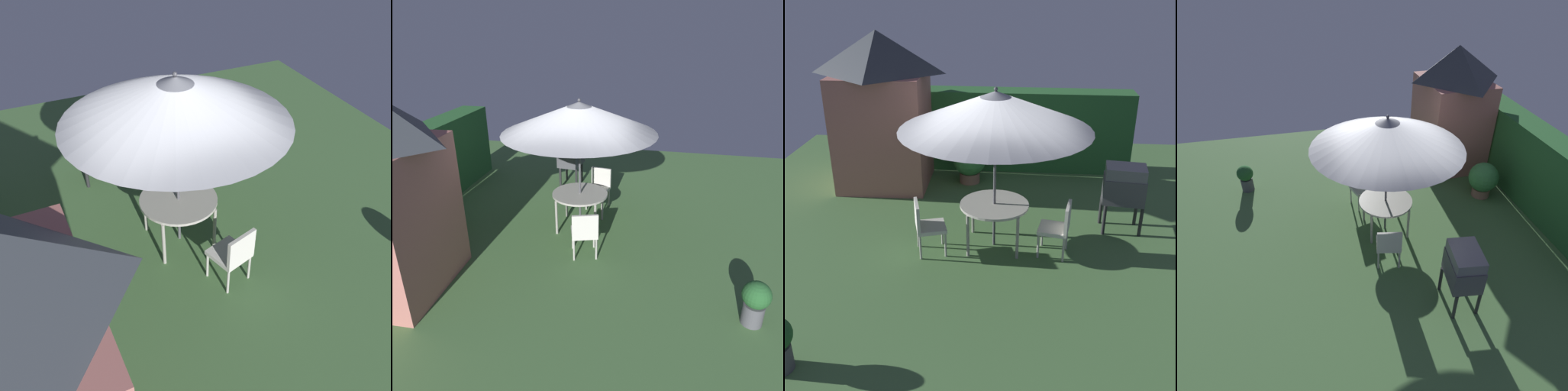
% 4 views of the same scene
% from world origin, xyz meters
% --- Properties ---
extents(ground_plane, '(11.00, 11.00, 0.00)m').
position_xyz_m(ground_plane, '(0.00, 0.00, 0.00)').
color(ground_plane, '#47703D').
extents(patio_table, '(1.12, 1.12, 0.76)m').
position_xyz_m(patio_table, '(-0.08, -0.14, 0.70)').
color(patio_table, '#B2ADA3').
rests_on(patio_table, ground).
extents(patio_umbrella, '(2.95, 2.95, 2.65)m').
position_xyz_m(patio_umbrella, '(-0.08, -0.14, 2.30)').
color(patio_umbrella, '#4C4C51').
rests_on(patio_umbrella, ground).
extents(bbq_grill, '(0.76, 0.58, 1.20)m').
position_xyz_m(bbq_grill, '(2.10, 0.60, 0.85)').
color(bbq_grill, '#47474C').
rests_on(bbq_grill, ground).
extents(chair_near_shed, '(0.55, 0.54, 0.90)m').
position_xyz_m(chair_near_shed, '(0.96, -0.35, 0.52)').
color(chair_near_shed, silver).
rests_on(chair_near_shed, ground).
extents(chair_far_side, '(0.58, 0.58, 0.90)m').
position_xyz_m(chair_far_side, '(-1.16, -0.47, 0.52)').
color(chair_far_side, silver).
rests_on(chair_far_side, ground).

